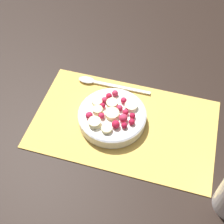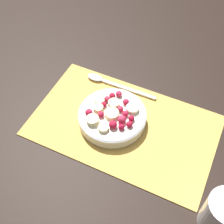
# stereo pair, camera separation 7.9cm
# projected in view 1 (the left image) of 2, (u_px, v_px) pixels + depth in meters

# --- Properties ---
(ground_plane) EXTENTS (3.00, 3.00, 0.00)m
(ground_plane) POSITION_uv_depth(u_px,v_px,m) (124.00, 124.00, 0.82)
(ground_plane) COLOR black
(placemat) EXTENTS (0.47, 0.29, 0.01)m
(placemat) POSITION_uv_depth(u_px,v_px,m) (124.00, 124.00, 0.82)
(placemat) COLOR #E0B251
(placemat) RESTS_ON ground_plane
(fruit_bowl) EXTENTS (0.18, 0.18, 0.05)m
(fruit_bowl) POSITION_uv_depth(u_px,v_px,m) (112.00, 116.00, 0.80)
(fruit_bowl) COLOR silver
(fruit_bowl) RESTS_ON placemat
(spoon) EXTENTS (0.21, 0.03, 0.01)m
(spoon) POSITION_uv_depth(u_px,v_px,m) (100.00, 83.00, 0.90)
(spoon) COLOR silver
(spoon) RESTS_ON placemat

